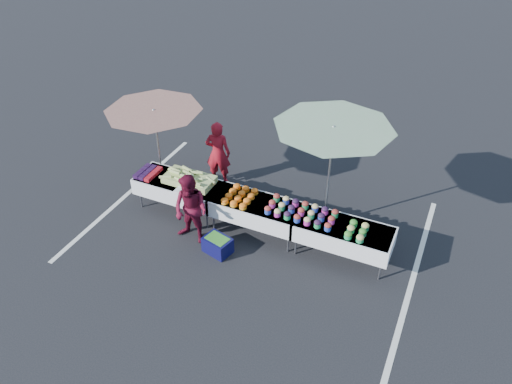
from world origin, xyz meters
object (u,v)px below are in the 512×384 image
at_px(customer, 191,210).
at_px(umbrella_right, 333,136).
at_px(umbrella_left, 154,117).
at_px(storage_bin, 218,245).
at_px(table_center, 256,209).
at_px(vendor, 218,153).
at_px(table_left, 179,187).
at_px(table_right, 343,233).

relative_size(customer, umbrella_right, 0.58).
xyz_separation_m(umbrella_left, umbrella_right, (3.70, 0.40, 0.23)).
bearing_deg(storage_bin, table_center, 78.11).
xyz_separation_m(vendor, umbrella_left, (-0.97, -0.87, 1.11)).
bearing_deg(table_center, customer, -144.39).
xyz_separation_m(table_center, storage_bin, (-0.42, -0.87, -0.41)).
distance_m(table_left, storage_bin, 1.68).
height_order(table_right, customer, customer).
height_order(umbrella_right, storage_bin, umbrella_right).
bearing_deg(vendor, table_center, 126.36).
relative_size(table_left, umbrella_right, 0.72).
height_order(table_right, storage_bin, table_right).
bearing_deg(umbrella_right, vendor, 170.18).
bearing_deg(vendor, table_right, 145.18).
bearing_deg(storage_bin, umbrella_right, 59.83).
xyz_separation_m(table_left, table_center, (1.80, 0.00, 0.00)).
height_order(table_left, umbrella_left, umbrella_left).
bearing_deg(table_center, table_right, 0.00).
bearing_deg(umbrella_right, customer, -145.44).
distance_m(umbrella_left, umbrella_right, 3.73).
height_order(vendor, umbrella_right, umbrella_right).
bearing_deg(customer, storage_bin, -4.77).
height_order(table_right, umbrella_left, umbrella_left).
xyz_separation_m(table_left, umbrella_right, (3.00, 0.80, 1.54)).
bearing_deg(customer, table_left, 141.17).
height_order(umbrella_left, storage_bin, umbrella_left).
xyz_separation_m(customer, umbrella_right, (2.25, 1.55, 1.37)).
bearing_deg(table_center, umbrella_right, 33.62).
distance_m(vendor, storage_bin, 2.49).
bearing_deg(storage_bin, umbrella_left, 162.65).
bearing_deg(table_left, vendor, 78.08).
xyz_separation_m(vendor, customer, (0.48, -2.02, -0.03)).
height_order(vendor, customer, vendor).
bearing_deg(vendor, storage_bin, 103.44).
xyz_separation_m(vendor, umbrella_right, (2.73, -0.47, 1.34)).
bearing_deg(umbrella_right, table_right, -53.28).
height_order(table_center, table_right, same).
xyz_separation_m(customer, umbrella_left, (-1.45, 1.15, 1.14)).
xyz_separation_m(table_right, storage_bin, (-2.22, -0.87, -0.41)).
height_order(table_left, customer, customer).
bearing_deg(customer, table_right, 20.82).
xyz_separation_m(table_right, umbrella_left, (-4.30, 0.40, 1.31)).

